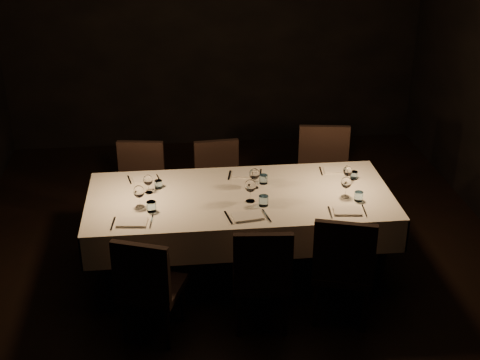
{
  "coord_description": "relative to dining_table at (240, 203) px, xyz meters",
  "views": [
    {
      "loc": [
        -0.52,
        -4.88,
        3.28
      ],
      "look_at": [
        0.0,
        0.0,
        0.9
      ],
      "focal_mm": 50.0,
      "sensor_mm": 36.0,
      "label": 1
    }
  ],
  "objects": [
    {
      "name": "chair_far_right",
      "position": [
        0.88,
        0.75,
        -0.14
      ],
      "size": [
        0.55,
        0.55,
        1.0
      ],
      "rotation": [
        0.0,
        0.0,
        -0.15
      ],
      "color": "black",
      "rests_on": "ground"
    },
    {
      "name": "place_setting_far_right",
      "position": [
        0.94,
        0.22,
        0.14
      ],
      "size": [
        0.3,
        0.39,
        0.16
      ],
      "rotation": [
        0.0,
        0.0,
        -0.09
      ],
      "color": "silver",
      "rests_on": "dining_table"
    },
    {
      "name": "dining_table",
      "position": [
        0.0,
        0.0,
        0.0
      ],
      "size": [
        2.52,
        1.12,
        0.76
      ],
      "color": "black",
      "rests_on": "ground"
    },
    {
      "name": "place_setting_near_left",
      "position": [
        -0.81,
        -0.22,
        0.15
      ],
      "size": [
        0.34,
        0.41,
        0.19
      ],
      "rotation": [
        0.0,
        0.0,
        -0.09
      ],
      "color": "silver",
      "rests_on": "dining_table"
    },
    {
      "name": "chair_near_center",
      "position": [
        0.08,
        -0.77,
        -0.19
      ],
      "size": [
        0.46,
        0.46,
        0.9
      ],
      "rotation": [
        0.0,
        0.0,
        3.06
      ],
      "color": "black",
      "rests_on": "ground"
    },
    {
      "name": "place_setting_near_right",
      "position": [
        0.86,
        -0.22,
        0.14
      ],
      "size": [
        0.33,
        0.4,
        0.18
      ],
      "rotation": [
        0.0,
        0.0,
        -0.09
      ],
      "color": "silver",
      "rests_on": "dining_table"
    },
    {
      "name": "chair_far_left",
      "position": [
        -0.85,
        0.8,
        -0.19
      ],
      "size": [
        0.49,
        0.49,
        0.9
      ],
      "rotation": [
        0.0,
        0.0,
        -0.14
      ],
      "color": "black",
      "rests_on": "ground"
    },
    {
      "name": "place_setting_far_center",
      "position": [
        0.14,
        0.22,
        0.14
      ],
      "size": [
        0.34,
        0.4,
        0.18
      ],
      "rotation": [
        0.0,
        0.0,
        -0.18
      ],
      "color": "silver",
      "rests_on": "dining_table"
    },
    {
      "name": "place_setting_near_center",
      "position": [
        0.08,
        -0.22,
        0.15
      ],
      "size": [
        0.37,
        0.41,
        0.19
      ],
      "rotation": [
        0.0,
        0.0,
        0.18
      ],
      "color": "silver",
      "rests_on": "dining_table"
    },
    {
      "name": "chair_near_left",
      "position": [
        -0.76,
        -0.81,
        -0.2
      ],
      "size": [
        0.54,
        0.54,
        0.88
      ],
      "rotation": [
        0.0,
        0.0,
        2.79
      ],
      "color": "black",
      "rests_on": "ground"
    },
    {
      "name": "room",
      "position": [
        0.0,
        0.0,
        0.81
      ],
      "size": [
        5.01,
        6.01,
        3.01
      ],
      "color": "black",
      "rests_on": "ground"
    },
    {
      "name": "place_setting_far_left",
      "position": [
        -0.75,
        0.22,
        0.14
      ],
      "size": [
        0.31,
        0.39,
        0.16
      ],
      "rotation": [
        0.0,
        0.0,
        0.21
      ],
      "color": "silver",
      "rests_on": "dining_table"
    },
    {
      "name": "chair_near_right",
      "position": [
        0.7,
        -0.75,
        -0.17
      ],
      "size": [
        0.56,
        0.56,
        0.94
      ],
      "rotation": [
        0.0,
        0.0,
        2.85
      ],
      "color": "black",
      "rests_on": "ground"
    },
    {
      "name": "chair_far_center",
      "position": [
        -0.12,
        0.81,
        -0.2
      ],
      "size": [
        0.46,
        0.46,
        0.88
      ],
      "rotation": [
        0.0,
        0.0,
        0.09
      ],
      "color": "black",
      "rests_on": "ground"
    }
  ]
}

